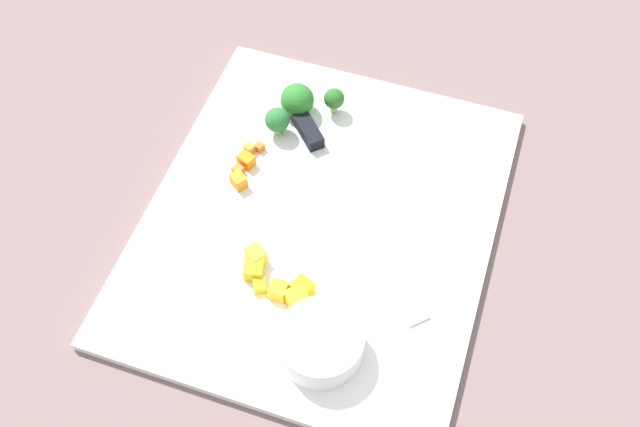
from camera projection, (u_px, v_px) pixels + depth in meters
name	position (u px, v px, depth m)	size (l,w,h in m)	color
ground_plane	(320.00, 225.00, 0.80)	(4.00, 4.00, 0.00)	#745D5C
cutting_board	(320.00, 222.00, 0.79)	(0.43, 0.37, 0.01)	white
prep_bowl	(321.00, 343.00, 0.69)	(0.08, 0.08, 0.03)	white
chef_knife	(336.00, 179.00, 0.81)	(0.23, 0.22, 0.02)	silver
carrot_dice_0	(259.00, 147.00, 0.84)	(0.01, 0.01, 0.01)	orange
carrot_dice_1	(238.00, 170.00, 0.82)	(0.01, 0.01, 0.01)	orange
carrot_dice_2	(249.00, 149.00, 0.83)	(0.01, 0.01, 0.01)	orange
carrot_dice_3	(239.00, 181.00, 0.81)	(0.01, 0.02, 0.02)	orange
carrot_dice_4	(246.00, 160.00, 0.82)	(0.02, 0.01, 0.01)	orange
pepper_dice_0	(278.00, 290.00, 0.73)	(0.02, 0.02, 0.02)	yellow
pepper_dice_1	(260.00, 286.00, 0.74)	(0.01, 0.01, 0.01)	yellow
pepper_dice_2	(256.00, 255.00, 0.75)	(0.02, 0.02, 0.02)	yellow
pepper_dice_3	(296.00, 299.00, 0.73)	(0.02, 0.02, 0.02)	yellow
pepper_dice_4	(302.00, 288.00, 0.73)	(0.02, 0.02, 0.02)	yellow
pepper_dice_5	(254.00, 270.00, 0.74)	(0.02, 0.02, 0.02)	yellow
broccoli_floret_0	(277.00, 120.00, 0.84)	(0.03, 0.03, 0.04)	#92AD58
broccoli_floret_1	(334.00, 99.00, 0.85)	(0.02, 0.02, 0.03)	#96B161
broccoli_floret_2	(297.00, 100.00, 0.86)	(0.04, 0.04, 0.04)	#8AB459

